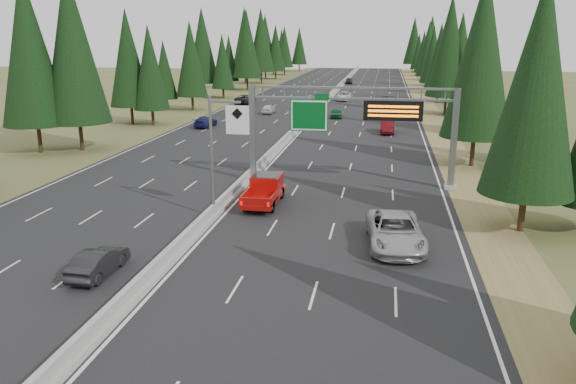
# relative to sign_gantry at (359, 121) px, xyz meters

# --- Properties ---
(road) EXTENTS (32.00, 260.00, 0.08)m
(road) POSITION_rel_sign_gantry_xyz_m (-8.92, 45.12, -5.23)
(road) COLOR black
(road) RESTS_ON ground
(shoulder_right) EXTENTS (3.60, 260.00, 0.06)m
(shoulder_right) POSITION_rel_sign_gantry_xyz_m (8.88, 45.12, -5.24)
(shoulder_right) COLOR olive
(shoulder_right) RESTS_ON ground
(shoulder_left) EXTENTS (3.60, 260.00, 0.06)m
(shoulder_left) POSITION_rel_sign_gantry_xyz_m (-26.72, 45.12, -5.24)
(shoulder_left) COLOR #505728
(shoulder_left) RESTS_ON ground
(median_barrier) EXTENTS (0.70, 260.00, 0.85)m
(median_barrier) POSITION_rel_sign_gantry_xyz_m (-8.92, 45.12, -4.85)
(median_barrier) COLOR gray
(median_barrier) RESTS_ON road
(sign_gantry) EXTENTS (16.75, 0.98, 7.80)m
(sign_gantry) POSITION_rel_sign_gantry_xyz_m (0.00, 0.00, 0.00)
(sign_gantry) COLOR slate
(sign_gantry) RESTS_ON road
(hov_sign_pole) EXTENTS (2.80, 0.50, 8.00)m
(hov_sign_pole) POSITION_rel_sign_gantry_xyz_m (-8.33, -9.92, -0.54)
(hov_sign_pole) COLOR slate
(hov_sign_pole) RESTS_ON road
(tree_row_right) EXTENTS (12.38, 238.74, 18.54)m
(tree_row_right) POSITION_rel_sign_gantry_xyz_m (12.69, 38.33, 3.64)
(tree_row_right) COLOR black
(tree_row_right) RESTS_ON ground
(tree_row_left) EXTENTS (11.66, 240.19, 18.90)m
(tree_row_left) POSITION_rel_sign_gantry_xyz_m (-31.00, 38.15, 4.07)
(tree_row_left) COLOR black
(tree_row_left) RESTS_ON ground
(silver_minivan) EXTENTS (3.61, 6.75, 1.81)m
(silver_minivan) POSITION_rel_sign_gantry_xyz_m (2.85, -13.33, -4.29)
(silver_minivan) COLOR #A5A5A9
(silver_minivan) RESTS_ON road
(red_pickup) EXTENTS (2.15, 6.02, 1.96)m
(red_pickup) POSITION_rel_sign_gantry_xyz_m (-6.22, -6.02, -4.10)
(red_pickup) COLOR black
(red_pickup) RESTS_ON road
(car_ahead_green) EXTENTS (1.89, 4.13, 1.37)m
(car_ahead_green) POSITION_rel_sign_gantry_xyz_m (-5.09, 38.72, -4.50)
(car_ahead_green) COLOR #12502C
(car_ahead_green) RESTS_ON road
(car_ahead_dkred) EXTENTS (1.72, 4.80, 1.58)m
(car_ahead_dkred) POSITION_rel_sign_gantry_xyz_m (2.34, 26.09, -4.40)
(car_ahead_dkred) COLOR #4F0B0F
(car_ahead_dkred) RESTS_ON road
(car_ahead_dkgrey) EXTENTS (2.21, 5.33, 1.54)m
(car_ahead_dkgrey) POSITION_rel_sign_gantry_xyz_m (2.15, 53.84, -4.42)
(car_ahead_dkgrey) COLOR black
(car_ahead_dkgrey) RESTS_ON road
(car_ahead_white) EXTENTS (2.68, 5.78, 1.60)m
(car_ahead_white) POSITION_rel_sign_gantry_xyz_m (-5.75, 62.23, -4.39)
(car_ahead_white) COLOR silver
(car_ahead_white) RESTS_ON road
(car_ahead_far) EXTENTS (2.02, 4.49, 1.50)m
(car_ahead_far) POSITION_rel_sign_gantry_xyz_m (-7.42, 101.17, -4.44)
(car_ahead_far) COLOR black
(car_ahead_far) RESTS_ON road
(car_onc_near) EXTENTS (1.52, 4.13, 1.35)m
(car_onc_near) POSITION_rel_sign_gantry_xyz_m (-11.83, -19.88, -4.51)
(car_onc_near) COLOR black
(car_onc_near) RESTS_ON road
(car_onc_blue) EXTENTS (2.18, 4.91, 1.40)m
(car_onc_blue) POSITION_rel_sign_gantry_xyz_m (-21.38, 27.00, -4.49)
(car_onc_blue) COLOR #171A53
(car_onc_blue) RESTS_ON road
(car_onc_white) EXTENTS (1.64, 4.08, 1.39)m
(car_onc_white) POSITION_rel_sign_gantry_xyz_m (-15.92, 41.74, -4.49)
(car_onc_white) COLOR silver
(car_onc_white) RESTS_ON road
(car_onc_far) EXTENTS (3.07, 5.92, 1.59)m
(car_onc_far) POSITION_rel_sign_gantry_xyz_m (-22.69, 54.12, -4.39)
(car_onc_far) COLOR black
(car_onc_far) RESTS_ON road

